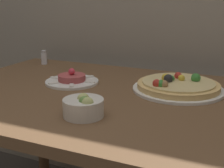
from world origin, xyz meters
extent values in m
cube|color=brown|center=(0.00, 0.43, 0.72)|extent=(1.40, 0.86, 0.03)
cylinder|color=brown|center=(-0.64, 0.80, 0.35)|extent=(0.06, 0.06, 0.70)
cylinder|color=white|center=(0.18, 0.57, 0.74)|extent=(0.34, 0.34, 0.01)
cylinder|color=#DBB26B|center=(0.18, 0.57, 0.75)|extent=(0.31, 0.31, 0.02)
cylinder|color=#E0C684|center=(0.18, 0.57, 0.77)|extent=(0.27, 0.27, 0.01)
sphere|color=#B22D23|center=(0.17, 0.62, 0.78)|extent=(0.03, 0.03, 0.03)
sphere|color=#997047|center=(0.15, 0.48, 0.78)|extent=(0.03, 0.03, 0.03)
sphere|color=#387F33|center=(0.14, 0.48, 0.78)|extent=(0.03, 0.03, 0.03)
sphere|color=black|center=(0.15, 0.55, 0.78)|extent=(0.03, 0.03, 0.03)
sphere|color=#387F33|center=(0.24, 0.61, 0.78)|extent=(0.04, 0.04, 0.04)
sphere|color=gold|center=(0.14, 0.57, 0.78)|extent=(0.03, 0.03, 0.03)
sphere|color=#B22D23|center=(0.13, 0.48, 0.78)|extent=(0.03, 0.03, 0.03)
sphere|color=gold|center=(0.19, 0.59, 0.78)|extent=(0.03, 0.03, 0.03)
sphere|color=#387F33|center=(0.16, 0.58, 0.78)|extent=(0.02, 0.02, 0.02)
cylinder|color=white|center=(-0.24, 0.50, 0.74)|extent=(0.22, 0.22, 0.01)
cylinder|color=#A84747|center=(-0.24, 0.50, 0.76)|extent=(0.11, 0.11, 0.02)
sphere|color=#E0384C|center=(-0.24, 0.50, 0.78)|extent=(0.03, 0.03, 0.03)
cube|color=white|center=(-0.15, 0.50, 0.75)|extent=(0.04, 0.02, 0.01)
cube|color=white|center=(-0.19, 0.57, 0.75)|extent=(0.03, 0.04, 0.01)
cube|color=white|center=(-0.28, 0.57, 0.75)|extent=(0.03, 0.04, 0.01)
cube|color=white|center=(-0.32, 0.50, 0.75)|extent=(0.04, 0.02, 0.01)
cube|color=white|center=(-0.28, 0.43, 0.75)|extent=(0.03, 0.04, 0.01)
cube|color=white|center=(-0.19, 0.43, 0.75)|extent=(0.03, 0.04, 0.01)
cylinder|color=silver|center=(-0.02, 0.20, 0.76)|extent=(0.12, 0.12, 0.05)
sphere|color=#B7BC70|center=(0.01, 0.18, 0.78)|extent=(0.04, 0.04, 0.04)
sphere|color=#B7BC70|center=(-0.02, 0.21, 0.78)|extent=(0.04, 0.04, 0.04)
sphere|color=#668E42|center=(-0.01, 0.19, 0.78)|extent=(0.03, 0.03, 0.03)
cylinder|color=silver|center=(-0.55, 0.75, 0.76)|extent=(0.03, 0.03, 0.06)
cylinder|color=#B2B2B7|center=(-0.55, 0.75, 0.80)|extent=(0.03, 0.03, 0.01)
camera|label=1|loc=(0.41, -0.55, 1.08)|focal=50.00mm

